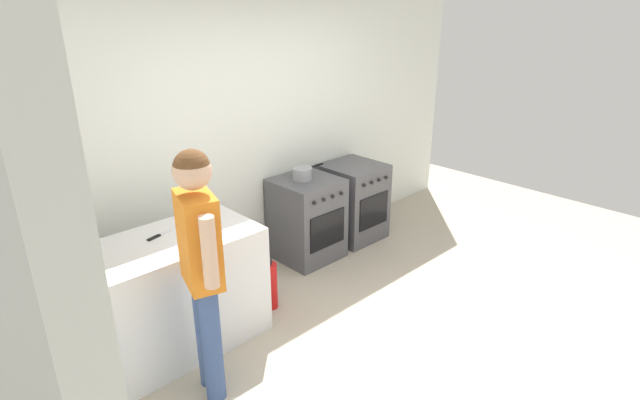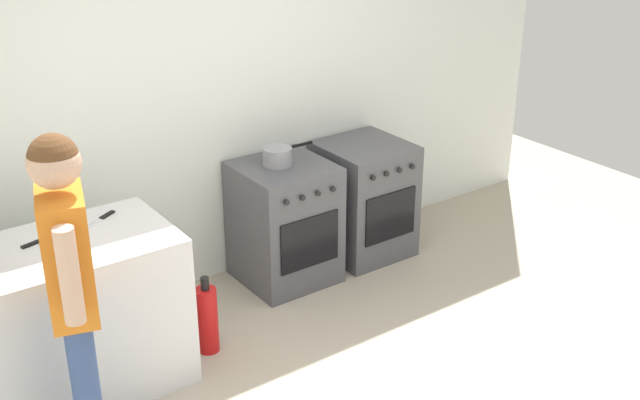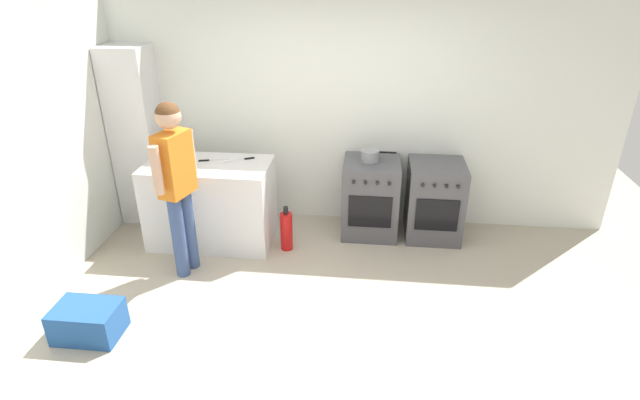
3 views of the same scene
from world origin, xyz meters
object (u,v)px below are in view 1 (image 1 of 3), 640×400
fire_extinguisher (270,285)px  oven_left (307,219)px  pot (303,174)px  knife_chef (163,233)px  oven_right (353,201)px  knife_carving (195,220)px  person (200,255)px

fire_extinguisher → oven_left: bearing=28.8°
pot → knife_chef: (-1.65, -0.30, -0.01)m
pot → oven_right: bearing=-2.3°
oven_right → pot: bearing=177.7°
oven_right → knife_carving: size_ratio=2.81×
knife_chef → person: size_ratio=0.18×
pot → fire_extinguisher: (-0.85, -0.51, -0.69)m
knife_carving → person: bearing=-117.7°
knife_chef → person: (-0.11, -0.71, 0.13)m
oven_right → knife_carving: knife_carving is taller
oven_left → oven_right: 0.70m
person → fire_extinguisher: 1.33m
pot → fire_extinguisher: 1.21m
knife_chef → oven_right: bearing=6.6°
oven_left → fire_extinguisher: oven_left is taller
person → knife_carving: bearing=62.3°
knife_chef → person: bearing=-98.6°
oven_left → knife_carving: bearing=-170.6°
oven_left → pot: 0.49m
oven_right → pot: pot is taller
oven_left → knife_chef: 1.76m
knife_carving → oven_left: bearing=9.4°
oven_right → person: person is taller
knife_carving → pot: bearing=10.8°
pot → fire_extinguisher: pot is taller
oven_right → knife_chef: size_ratio=2.76×
knife_chef → fire_extinguisher: bearing=-14.2°
oven_right → pot: 0.87m
oven_right → fire_extinguisher: bearing=-163.0°
knife_carving → fire_extinguisher: size_ratio=0.61×
pot → knife_chef: size_ratio=1.22×
person → oven_left: bearing=29.1°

